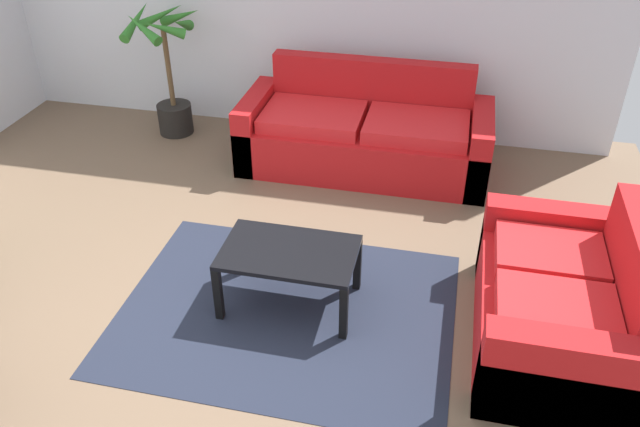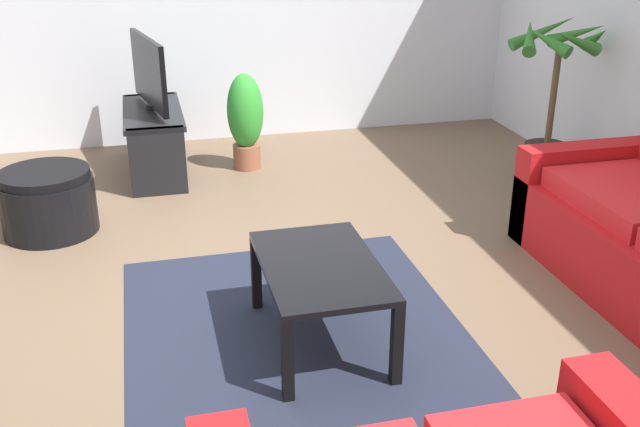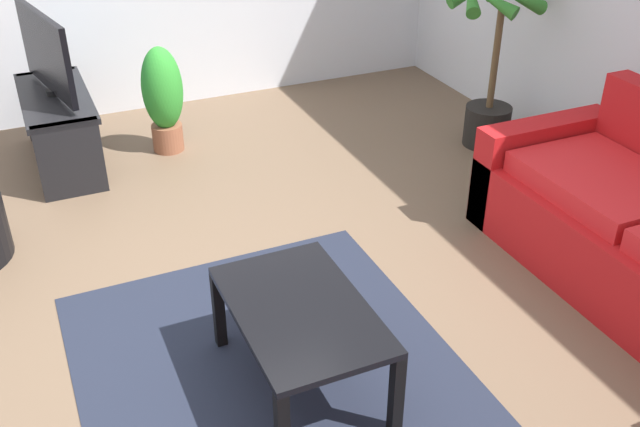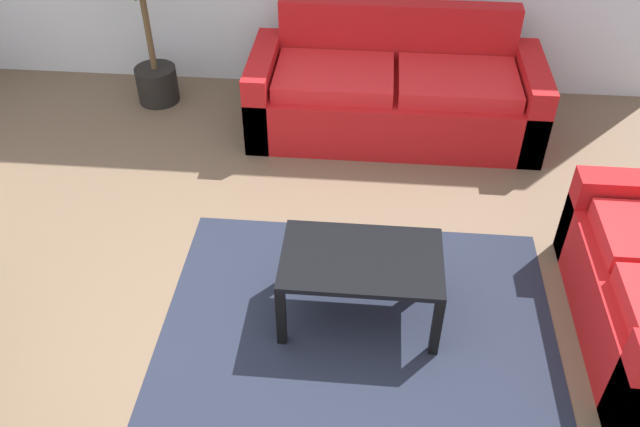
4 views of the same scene
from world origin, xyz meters
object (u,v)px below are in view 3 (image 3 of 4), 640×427
object	(u,v)px
tv_stand	(59,119)
potted_plant_small	(163,97)
coffee_table	(300,319)
potted_palm	(494,70)
tv	(46,52)

from	to	relation	value
tv_stand	potted_plant_small	distance (m)	0.73
coffee_table	potted_palm	distance (m)	2.91
tv_stand	potted_palm	world-z (taller)	potted_palm
potted_palm	potted_plant_small	bearing A→B (deg)	-111.14
potted_palm	potted_plant_small	xyz separation A→B (m)	(-0.86, -2.22, -0.16)
coffee_table	potted_plant_small	distance (m)	2.67
coffee_table	potted_palm	size ratio (longest dim) A/B	0.69
tv	potted_palm	size ratio (longest dim) A/B	0.73
coffee_table	potted_plant_small	bearing A→B (deg)	179.00
potted_palm	potted_plant_small	size ratio (longest dim) A/B	1.61
tv	coffee_table	world-z (taller)	tv
tv_stand	potted_palm	distance (m)	3.10
tv	coffee_table	xyz separation A→B (m)	(2.75, 0.67, -0.44)
tv_stand	coffee_table	distance (m)	2.83
tv_stand	coffee_table	world-z (taller)	tv_stand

